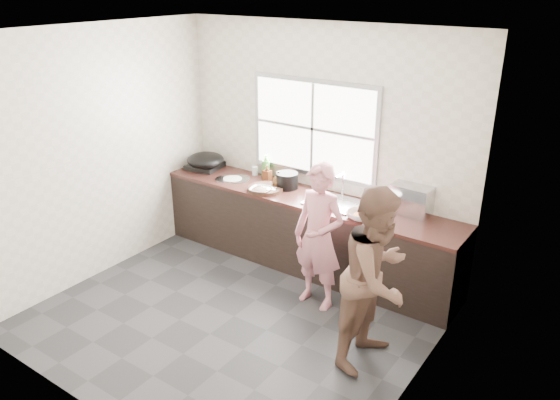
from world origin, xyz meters
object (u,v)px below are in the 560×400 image
Objects in this scene: wok at (206,160)px; pot_lid_left at (225,179)px; bottle_brown_short at (278,180)px; glass_jar at (255,171)px; black_pot at (287,181)px; person_side at (377,277)px; bowl_held at (354,214)px; bowl_mince at (261,190)px; bowl_crabs at (360,216)px; burner at (205,166)px; bottle_green at (266,166)px; woman at (319,241)px; pot_lid_right at (238,179)px; plate_food at (233,179)px; bottle_brown_tall at (267,174)px; dish_rack at (412,199)px; cutting_board at (265,189)px.

wok is 1.87× the size of pot_lid_left.
bottle_brown_short is 0.51m from glass_jar.
person_side is at bearing -34.11° from black_pot.
bowl_held is 1.15m from bottle_brown_short.
bowl_mince is 1.02m from wok.
person_side is at bearing -24.74° from bowl_mince.
bowl_crabs is 0.55× the size of burner.
wok is (-2.25, 0.19, 0.11)m from bowl_crabs.
bottle_green is at bearing 149.65° from bottle_brown_short.
black_pot is at bearing 144.40° from woman.
pot_lid_right is at bearing -172.32° from bottle_brown_short.
bowl_crabs is 1.13m from black_pot.
person_side is 7.13× the size of plate_food.
bowl_crabs is 0.97× the size of bowl_held.
woman is 7.77× the size of bottle_brown_tall.
bowl_mince is at bearing -118.37° from black_pot.
bowl_crabs is at bearing -6.65° from burner.
bottle_brown_short is 0.45× the size of burner.
dish_rack is at bearing 2.79° from bottle_brown_tall.
dish_rack reaches higher than pot_lid_left.
bottle_brown_short is at bearing 3.53° from wok.
person_side is 2.55m from pot_lid_right.
bottle_brown_short is at bearing 7.68° from pot_lid_right.
bottle_green is 0.73× the size of dish_rack.
black_pot is 1.25m from burner.
bottle_brown_tall is 0.46× the size of burner.
person_side is at bearing -30.86° from bottle_brown_tall.
woman is 6.25× the size of plate_food.
woman is 6.59× the size of bowl_crabs.
woman is at bearing -21.36° from bowl_mince.
bowl_held is 1.67m from pot_lid_right.
wok is (-2.01, 0.59, 0.31)m from woman.
bottle_green is (-0.41, 0.15, 0.06)m from black_pot.
pot_lid_right is (-0.31, -0.17, -0.08)m from bottle_brown_tall.
plate_food is 0.09m from pot_lid_left.
black_pot is at bearing 9.59° from pot_lid_right.
pot_lid_left is at bearing -19.83° from burner.
cutting_board is 1.85× the size of bowl_held.
pot_lid_right is (0.06, 0.04, -0.00)m from plate_food.
cutting_board is 0.32m from bottle_brown_tall.
black_pot is 0.10m from bottle_brown_short.
glass_jar is at bearing 64.80° from person_side.
glass_jar is 0.39m from pot_lid_left.
cutting_board reaches higher than pot_lid_right.
person_side reaches higher than plate_food.
wok is at bearing 166.18° from pot_lid_left.
dish_rack is at bearing 6.68° from bottle_brown_short.
bowl_held is 1.25× the size of bottle_brown_short.
bottle_green is 0.64× the size of wok.
wok is at bearing -176.47° from bottle_brown_short.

